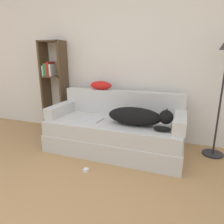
% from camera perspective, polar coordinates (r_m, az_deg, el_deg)
% --- Properties ---
extents(wall_back, '(6.80, 0.06, 2.70)m').
position_cam_1_polar(wall_back, '(3.32, 1.76, 16.23)').
color(wall_back, silver).
rests_on(wall_back, ground_plane).
extents(couch, '(1.89, 0.83, 0.45)m').
position_cam_1_polar(couch, '(2.87, 0.66, -6.78)').
color(couch, silver).
rests_on(couch, ground_plane).
extents(couch_backrest, '(1.85, 0.15, 0.37)m').
position_cam_1_polar(couch_backrest, '(3.06, 2.86, 2.70)').
color(couch_backrest, silver).
rests_on(couch_backrest, couch).
extents(couch_arm_left, '(0.15, 0.64, 0.16)m').
position_cam_1_polar(couch_arm_left, '(3.15, -14.40, 0.68)').
color(couch_arm_left, silver).
rests_on(couch_arm_left, couch).
extents(couch_arm_right, '(0.15, 0.64, 0.16)m').
position_cam_1_polar(couch_arm_right, '(2.62, 18.87, -2.69)').
color(couch_arm_right, silver).
rests_on(couch_arm_right, couch).
extents(dog, '(0.84, 0.30, 0.25)m').
position_cam_1_polar(dog, '(2.59, 7.53, -1.30)').
color(dog, black).
rests_on(dog, couch).
extents(laptop, '(0.32, 0.26, 0.02)m').
position_cam_1_polar(laptop, '(2.84, -6.06, -2.08)').
color(laptop, silver).
rests_on(laptop, couch).
extents(throw_pillow, '(0.35, 0.17, 0.13)m').
position_cam_1_polar(throw_pillow, '(3.13, -3.15, 7.63)').
color(throw_pillow, red).
rests_on(throw_pillow, couch_backrest).
extents(bookshelf, '(0.42, 0.26, 1.57)m').
position_cam_1_polar(bookshelf, '(3.70, -16.31, 8.49)').
color(bookshelf, '#4C3823').
rests_on(bookshelf, ground_plane).
extents(power_adapter, '(0.06, 0.06, 0.04)m').
position_cam_1_polar(power_adapter, '(2.47, -7.40, -16.10)').
color(power_adapter, white).
rests_on(power_adapter, ground_plane).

